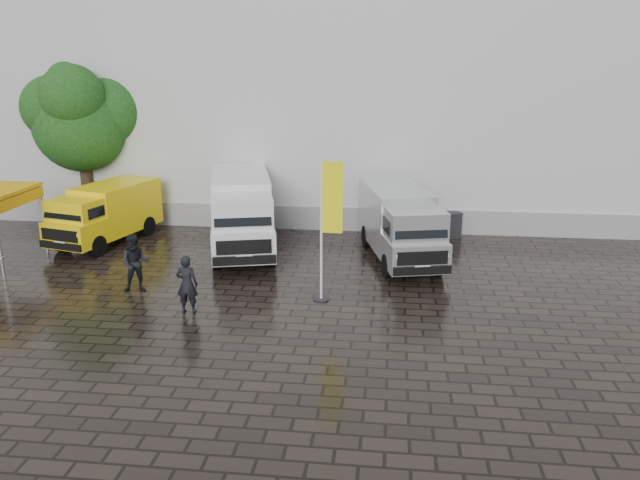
# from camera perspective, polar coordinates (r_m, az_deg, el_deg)

# --- Properties ---
(ground) EXTENTS (120.00, 120.00, 0.00)m
(ground) POSITION_cam_1_polar(r_m,az_deg,el_deg) (19.27, -2.11, -5.34)
(ground) COLOR black
(ground) RESTS_ON ground
(exhibition_hall) EXTENTS (44.00, 16.00, 12.00)m
(exhibition_hall) POSITION_cam_1_polar(r_m,az_deg,el_deg) (33.70, 5.51, 14.42)
(exhibition_hall) COLOR silver
(exhibition_hall) RESTS_ON ground
(hall_plinth) EXTENTS (44.00, 0.15, 1.00)m
(hall_plinth) POSITION_cam_1_polar(r_m,az_deg,el_deg) (26.48, 4.77, 1.85)
(hall_plinth) COLOR gray
(hall_plinth) RESTS_ON ground
(van_yellow) EXTENTS (3.07, 5.24, 2.27)m
(van_yellow) POSITION_cam_1_polar(r_m,az_deg,el_deg) (26.02, -19.04, 2.18)
(van_yellow) COLOR yellow
(van_yellow) RESTS_ON ground
(van_white) EXTENTS (3.72, 6.79, 2.80)m
(van_white) POSITION_cam_1_polar(r_m,az_deg,el_deg) (23.77, -7.18, 2.32)
(van_white) COLOR white
(van_white) RESTS_ON ground
(van_silver) EXTENTS (3.29, 6.15, 2.54)m
(van_silver) POSITION_cam_1_polar(r_m,az_deg,el_deg) (22.69, 7.33, 1.30)
(van_silver) COLOR #BBBEC0
(van_silver) RESTS_ON ground
(flagpole) EXTENTS (0.88, 0.50, 4.43)m
(flagpole) POSITION_cam_1_polar(r_m,az_deg,el_deg) (18.37, 0.67, 1.60)
(flagpole) COLOR black
(flagpole) RESTS_ON ground
(tree) EXTENTS (3.98, 4.07, 7.15)m
(tree) POSITION_cam_1_polar(r_m,az_deg,el_deg) (29.05, -21.12, 10.32)
(tree) COLOR black
(tree) RESTS_ON ground
(wheelie_bin) EXTENTS (0.78, 0.78, 1.05)m
(wheelie_bin) POSITION_cam_1_polar(r_m,az_deg,el_deg) (26.10, 12.01, 1.38)
(wheelie_bin) COLOR black
(wheelie_bin) RESTS_ON ground
(person_front) EXTENTS (0.64, 0.43, 1.74)m
(person_front) POSITION_cam_1_polar(r_m,az_deg,el_deg) (18.31, -12.06, -3.98)
(person_front) COLOR black
(person_front) RESTS_ON ground
(person_tent) EXTENTS (1.06, 0.92, 1.86)m
(person_tent) POSITION_cam_1_polar(r_m,az_deg,el_deg) (20.33, -16.51, -2.06)
(person_tent) COLOR black
(person_tent) RESTS_ON ground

